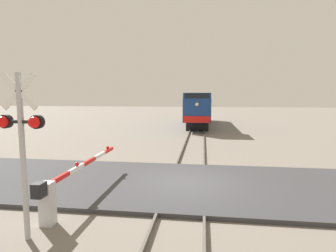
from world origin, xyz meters
The scene contains 7 objects.
ground_plane centered at (0.00, 0.00, 0.00)m, with size 160.00×160.00×0.00m, color slate.
rail_track_left centered at (-0.72, 0.00, 0.07)m, with size 0.08×80.00×0.15m, color #59544C.
rail_track_right centered at (0.72, 0.00, 0.07)m, with size 0.08×80.00×0.15m, color #59544C.
road_surface centered at (0.00, 0.00, 0.08)m, with size 36.00×6.03×0.15m, color #38383A.
locomotive centered at (0.00, 22.99, 2.06)m, with size 2.76×15.77×3.97m.
crossing_signal centered at (-3.80, -4.66, 2.67)m, with size 1.18×0.33×4.26m.
crossing_gate centered at (-3.71, -3.08, 0.86)m, with size 0.36×6.08×1.37m.
Camera 1 is at (0.66, -10.71, 3.67)m, focal length 28.89 mm.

